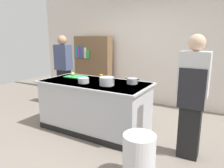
{
  "coord_description": "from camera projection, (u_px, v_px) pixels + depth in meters",
  "views": [
    {
      "loc": [
        2.07,
        -2.98,
        1.68
      ],
      "look_at": [
        0.25,
        0.2,
        0.85
      ],
      "focal_mm": 33.36,
      "sensor_mm": 36.0,
      "label": 1
    }
  ],
  "objects": [
    {
      "name": "sauce_pan",
      "position": [
        132.0,
        81.0,
        3.53
      ],
      "size": [
        0.25,
        0.18,
        0.1
      ],
      "color": "#99999E",
      "rests_on": "counter_island"
    },
    {
      "name": "person_chef",
      "position": [
        192.0,
        95.0,
        2.81
      ],
      "size": [
        0.38,
        0.25,
        1.72
      ],
      "rotation": [
        0.0,
        0.0,
        1.74
      ],
      "color": "black",
      "rests_on": "ground_plane"
    },
    {
      "name": "person_guest",
      "position": [
        64.0,
        69.0,
        5.07
      ],
      "size": [
        0.38,
        0.24,
        1.72
      ],
      "rotation": [
        0.0,
        0.0,
        -1.23
      ],
      "color": "black",
      "rests_on": "ground_plane"
    },
    {
      "name": "ground_plane",
      "position": [
        95.0,
        129.0,
        3.89
      ],
      "size": [
        10.0,
        10.0,
        0.0
      ],
      "primitive_type": "plane",
      "color": "slate"
    },
    {
      "name": "bookshelf",
      "position": [
        93.0,
        67.0,
        5.85
      ],
      "size": [
        1.1,
        0.31,
        1.7
      ],
      "color": "brown",
      "rests_on": "ground_plane"
    },
    {
      "name": "mixing_bowl",
      "position": [
        84.0,
        80.0,
        3.59
      ],
      "size": [
        0.19,
        0.19,
        0.09
      ],
      "primitive_type": "cylinder",
      "color": "#B7BABF",
      "rests_on": "counter_island"
    },
    {
      "name": "trash_bin",
      "position": [
        139.0,
        158.0,
        2.44
      ],
      "size": [
        0.39,
        0.39,
        0.59
      ],
      "primitive_type": "cylinder",
      "color": "silver",
      "rests_on": "ground_plane"
    },
    {
      "name": "back_wall",
      "position": [
        140.0,
        44.0,
        5.34
      ],
      "size": [
        6.4,
        0.12,
        3.0
      ],
      "primitive_type": "cube",
      "color": "silver",
      "rests_on": "ground_plane"
    },
    {
      "name": "cutting_board",
      "position": [
        76.0,
        77.0,
        4.12
      ],
      "size": [
        0.4,
        0.28,
        0.02
      ],
      "primitive_type": "cube",
      "color": "green",
      "rests_on": "counter_island"
    },
    {
      "name": "stock_pot",
      "position": [
        107.0,
        81.0,
        3.42
      ],
      "size": [
        0.31,
        0.24,
        0.14
      ],
      "color": "#B7BABF",
      "rests_on": "counter_island"
    },
    {
      "name": "counter_island",
      "position": [
        95.0,
        105.0,
        3.79
      ],
      "size": [
        1.98,
        0.98,
        0.9
      ],
      "color": "#B7BABF",
      "rests_on": "ground_plane"
    },
    {
      "name": "onion",
      "position": [
        73.0,
        74.0,
        4.15
      ],
      "size": [
        0.08,
        0.08,
        0.08
      ],
      "primitive_type": "sphere",
      "color": "tan",
      "rests_on": "cutting_board"
    },
    {
      "name": "juice_cup",
      "position": [
        101.0,
        77.0,
        3.88
      ],
      "size": [
        0.07,
        0.07,
        0.1
      ],
      "primitive_type": "cylinder",
      "color": "yellow",
      "rests_on": "counter_island"
    }
  ]
}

